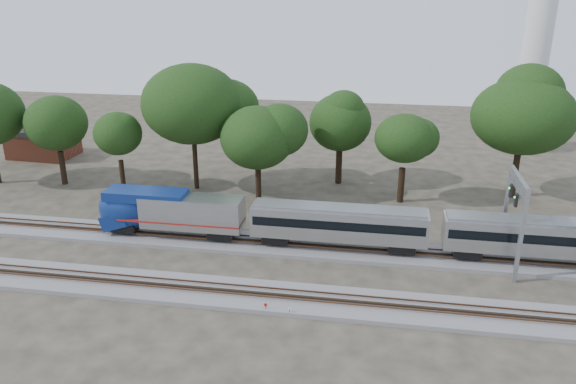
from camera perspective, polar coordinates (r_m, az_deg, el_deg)
name	(u,v)px	position (r m, az deg, el deg)	size (l,w,h in m)	color
ground	(224,272)	(53.40, -6.47, -8.05)	(160.00, 160.00, 0.00)	#383328
track_far	(240,242)	(58.44, -4.89, -5.10)	(160.00, 5.00, 0.73)	slate
track_near	(212,292)	(49.98, -7.73, -10.01)	(160.00, 5.00, 0.73)	slate
switch_stand_red	(266,307)	(46.86, -2.29, -11.56)	(0.28, 0.05, 0.89)	#512D19
switch_stand_white	(289,311)	(46.38, 0.15, -11.95)	(0.27, 0.11, 0.86)	#512D19
switch_lever	(262,310)	(47.20, -2.68, -11.91)	(0.50, 0.30, 0.30)	#512D19
signal_gantry	(516,201)	(55.79, 22.13, -0.88)	(0.62, 7.33, 8.92)	gray
brick_building	(43,142)	(94.46, -23.63, 4.68)	(9.70, 7.07, 4.50)	brown
tree_1	(56,123)	(78.82, -22.49, 6.47)	(8.44, 8.44, 11.91)	black
tree_2	(118,134)	(73.81, -16.90, 5.68)	(7.69, 7.69, 10.85)	black
tree_3	(192,104)	(71.67, -9.74, 8.79)	(11.31, 11.31, 15.95)	black
tree_4	(257,138)	(67.41, -3.12, 5.54)	(8.11, 8.11, 11.43)	black
tree_5	(340,122)	(73.53, 5.33, 7.05)	(8.47, 8.47, 11.94)	black
tree_6	(405,139)	(68.06, 11.76, 5.34)	(8.18, 8.18, 11.54)	black
tree_7	(523,116)	(73.49, 22.81, 7.09)	(10.46, 10.46, 14.74)	black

